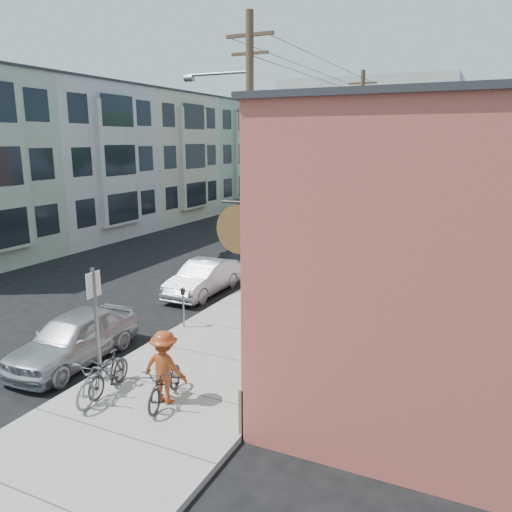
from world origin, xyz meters
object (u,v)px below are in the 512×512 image
at_px(sign_post, 96,314).
at_px(patron_grey, 258,356).
at_px(tree_leafy_mid, 356,150).
at_px(patio_chair_b, 261,367).
at_px(parked_bike_b, 102,376).
at_px(cyclist, 165,367).
at_px(car_3, 297,227).
at_px(car_0, 74,338).
at_px(patio_chair_a, 277,356).
at_px(parked_bike_a, 109,372).
at_px(car_2, 259,249).
at_px(bus, 315,193).
at_px(utility_pole_near, 248,152).
at_px(car_4, 326,214).
at_px(tree_leafy_far, 376,139).
at_px(patron_green, 306,314).
at_px(parking_meter_near, 183,301).
at_px(parking_meter_far, 300,241).
at_px(car_1, 203,278).
at_px(tree_bare, 303,204).

distance_m(sign_post, patron_grey, 3.94).
distance_m(tree_leafy_mid, patio_chair_b, 21.61).
bearing_deg(patio_chair_b, parked_bike_b, -128.42).
distance_m(cyclist, car_3, 19.30).
height_order(patron_grey, car_0, patron_grey).
distance_m(patio_chair_a, parked_bike_a, 4.01).
bearing_deg(car_2, parked_bike_b, -77.35).
bearing_deg(patron_grey, tree_leafy_mid, 174.16).
bearing_deg(bus, sign_post, -83.62).
bearing_deg(patio_chair_a, utility_pole_near, 115.34).
xyz_separation_m(cyclist, car_4, (-4.06, 24.84, -0.18)).
height_order(utility_pole_near, patio_chair_a, utility_pole_near).
xyz_separation_m(tree_leafy_mid, car_4, (-2.46, 2.34, -4.42)).
bearing_deg(patio_chair_a, tree_leafy_far, 91.06).
bearing_deg(patio_chair_b, patron_green, 105.56).
relative_size(utility_pole_near, patron_grey, 6.11).
height_order(patron_grey, car_2, patron_grey).
xyz_separation_m(patio_chair_a, car_4, (-5.73, 22.48, 0.21)).
bearing_deg(car_4, parking_meter_near, -90.65).
height_order(tree_leafy_mid, parked_bike_b, tree_leafy_mid).
relative_size(parked_bike_b, car_4, 0.39).
distance_m(patron_green, bus, 27.29).
bearing_deg(tree_leafy_far, bus, 154.24).
height_order(patio_chair_b, cyclist, cyclist).
xyz_separation_m(sign_post, tree_leafy_mid, (0.45, 22.31, 3.39)).
height_order(patio_chair_b, patron_green, patron_green).
xyz_separation_m(utility_pole_near, patron_green, (3.66, -3.81, -4.41)).
bearing_deg(sign_post, patron_green, 49.60).
xyz_separation_m(patron_grey, car_2, (-5.20, 11.31, -0.20)).
relative_size(patio_chair_b, car_4, 0.18).
bearing_deg(parking_meter_far, car_1, -102.02).
relative_size(patio_chair_a, car_2, 0.17).
bearing_deg(car_2, car_3, 96.82).
height_order(patio_chair_a, patron_green, patron_green).
height_order(sign_post, car_0, sign_post).
relative_size(tree_bare, car_0, 1.40).
bearing_deg(patron_green, patio_chair_a, -10.95).
xyz_separation_m(parking_meter_near, utility_pole_near, (0.14, 4.34, 4.43)).
bearing_deg(patio_chair_a, car_4, 98.09).
height_order(parking_meter_near, car_3, car_3).
xyz_separation_m(parking_meter_far, patron_green, (3.80, -9.89, 0.01)).
bearing_deg(bus, car_1, -84.59).
distance_m(utility_pole_near, patron_green, 6.88).
bearing_deg(patron_green, parked_bike_b, -43.35).
height_order(patron_green, car_0, patron_green).
bearing_deg(car_0, patron_grey, 2.47).
height_order(parking_meter_far, patio_chair_b, parking_meter_far).
relative_size(parking_meter_far, patron_grey, 0.76).
bearing_deg(parked_bike_a, car_2, 93.38).
distance_m(parking_meter_far, patron_green, 10.59).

